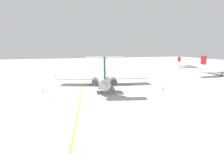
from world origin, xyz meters
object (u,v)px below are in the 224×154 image
object	(u,v)px
airliner_far_left	(189,65)
ground_crew_near_nose	(55,76)
main_jetliner	(103,77)
airliner_mid_left	(223,70)
ground_crew_near_tail	(43,90)
safety_cone_nose	(50,97)
ground_crew_portside	(163,89)

from	to	relation	value
airliner_far_left	ground_crew_near_nose	bearing A→B (deg)	-82.96
main_jetliner	airliner_mid_left	distance (m)	69.96
ground_crew_near_nose	ground_crew_near_tail	size ratio (longest dim) A/B	1.06
safety_cone_nose	airliner_mid_left	bearing A→B (deg)	101.96
airliner_far_left	airliner_mid_left	distance (m)	44.32
airliner_mid_left	ground_crew_near_nose	xyz separation A→B (m)	(-18.66, -88.83, -1.96)
main_jetliner	airliner_mid_left	world-z (taller)	main_jetliner
main_jetliner	airliner_mid_left	bearing A→B (deg)	-73.12
airliner_far_left	ground_crew_near_nose	xyz separation A→B (m)	(23.85, -101.32, -1.19)
main_jetliner	safety_cone_nose	bearing A→B (deg)	138.23
ground_crew_portside	safety_cone_nose	world-z (taller)	ground_crew_portside
ground_crew_near_tail	main_jetliner	bearing A→B (deg)	57.83
airliner_far_left	ground_crew_near_nose	size ratio (longest dim) A/B	14.95
ground_crew_near_tail	airliner_far_left	bearing A→B (deg)	68.06
ground_crew_near_tail	ground_crew_near_nose	bearing A→B (deg)	122.07
ground_crew_near_nose	safety_cone_nose	size ratio (longest dim) A/B	3.18
airliner_far_left	safety_cone_nose	world-z (taller)	airliner_far_left
airliner_far_left	safety_cone_nose	distance (m)	120.81
airliner_far_left	airliner_mid_left	bearing A→B (deg)	-22.58
airliner_far_left	ground_crew_near_nose	distance (m)	104.10
main_jetliner	ground_crew_near_tail	xyz separation A→B (m)	(7.16, -23.79, -2.42)
airliner_mid_left	ground_crew_portside	bearing A→B (deg)	-66.37
main_jetliner	safety_cone_nose	distance (m)	26.35
ground_crew_near_nose	ground_crew_portside	distance (m)	55.10
ground_crew_near_nose	ground_crew_near_tail	xyz separation A→B (m)	(30.19, -4.78, -0.06)
ground_crew_near_nose	airliner_mid_left	bearing A→B (deg)	88.93
airliner_mid_left	safety_cone_nose	distance (m)	93.33
ground_crew_near_tail	safety_cone_nose	distance (m)	8.19
safety_cone_nose	ground_crew_near_nose	bearing A→B (deg)	176.33
main_jetliner	ground_crew_near_nose	size ratio (longest dim) A/B	24.69
ground_crew_portside	safety_cone_nose	bearing A→B (deg)	-85.27
ground_crew_portside	safety_cone_nose	distance (m)	39.02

